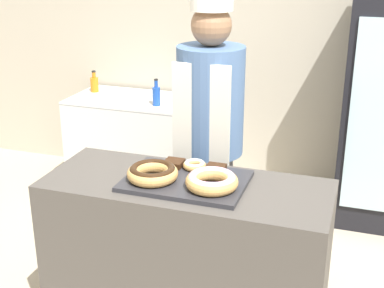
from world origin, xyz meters
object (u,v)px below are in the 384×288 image
object	(u,v)px
baker_person	(210,140)
bottle_blue	(156,95)
donut_chocolate_glaze	(152,172)
donut_light_glaze	(212,180)
donut_mini_center	(194,165)
brownie_back_left	(174,163)
serving_tray	(186,181)
brownie_back_right	(216,169)
chest_freezer	(133,141)
bottle_orange	(94,84)

from	to	relation	value
baker_person	bottle_blue	world-z (taller)	baker_person
donut_chocolate_glaze	donut_light_glaze	xyz separation A→B (m)	(0.32, 0.00, 0.00)
donut_mini_center	brownie_back_left	size ratio (longest dim) A/B	1.25
donut_mini_center	baker_person	xyz separation A→B (m)	(-0.05, 0.44, -0.01)
brownie_back_left	serving_tray	bearing A→B (deg)	-50.30
donut_light_glaze	brownie_back_left	xyz separation A→B (m)	(-0.28, 0.20, -0.02)
serving_tray	donut_light_glaze	xyz separation A→B (m)	(0.16, -0.06, 0.05)
brownie_back_right	donut_chocolate_glaze	bearing A→B (deg)	-143.43
chest_freezer	bottle_orange	bearing A→B (deg)	167.53
brownie_back_left	brownie_back_right	bearing A→B (deg)	0.00
donut_mini_center	bottle_orange	distance (m)	2.28
donut_light_glaze	bottle_blue	size ratio (longest dim) A/B	1.17
brownie_back_left	bottle_blue	size ratio (longest dim) A/B	0.44
baker_person	donut_mini_center	bearing A→B (deg)	-83.80
donut_mini_center	bottle_blue	xyz separation A→B (m)	(-0.82, 1.46, -0.06)
brownie_back_left	chest_freezer	world-z (taller)	brownie_back_left
donut_mini_center	bottle_orange	xyz separation A→B (m)	(-1.52, 1.69, -0.07)
serving_tray	bottle_blue	xyz separation A→B (m)	(-0.82, 1.60, -0.03)
donut_light_glaze	brownie_back_right	distance (m)	0.21
donut_mini_center	donut_chocolate_glaze	bearing A→B (deg)	-127.68
donut_light_glaze	chest_freezer	world-z (taller)	donut_light_glaze
donut_mini_center	donut_light_glaze	bearing A→B (deg)	-52.32
donut_chocolate_glaze	chest_freezer	world-z (taller)	donut_chocolate_glaze
brownie_back_right	baker_person	size ratio (longest dim) A/B	0.06
bottle_orange	brownie_back_right	bearing A→B (deg)	-45.94
baker_person	chest_freezer	xyz separation A→B (m)	(-1.07, 1.17, -0.54)
donut_mini_center	bottle_blue	bearing A→B (deg)	119.28
baker_person	donut_chocolate_glaze	bearing A→B (deg)	-99.80
donut_mini_center	chest_freezer	distance (m)	2.03
serving_tray	donut_light_glaze	world-z (taller)	donut_light_glaze
serving_tray	chest_freezer	distance (m)	2.14
donut_chocolate_glaze	baker_person	distance (m)	0.65
brownie_back_right	brownie_back_left	bearing A→B (deg)	180.00
serving_tray	brownie_back_right	size ratio (longest dim) A/B	6.23
chest_freezer	serving_tray	bearing A→B (deg)	-57.41
brownie_back_right	bottle_blue	distance (m)	1.74
chest_freezer	donut_mini_center	bearing A→B (deg)	-55.17
chest_freezer	donut_chocolate_glaze	bearing A→B (deg)	-62.09
serving_tray	brownie_back_left	size ratio (longest dim) A/B	6.23
bottle_orange	baker_person	bearing A→B (deg)	-40.47
bottle_blue	bottle_orange	xyz separation A→B (m)	(-0.70, 0.23, -0.01)
donut_mini_center	brownie_back_left	world-z (taller)	donut_mini_center
donut_light_glaze	chest_freezer	bearing A→B (deg)	125.16
donut_light_glaze	donut_mini_center	world-z (taller)	donut_light_glaze
brownie_back_left	brownie_back_right	xyz separation A→B (m)	(0.24, 0.00, 0.00)
baker_person	serving_tray	bearing A→B (deg)	-85.31
serving_tray	donut_light_glaze	distance (m)	0.18
serving_tray	chest_freezer	xyz separation A→B (m)	(-1.12, 1.75, -0.52)
donut_mini_center	serving_tray	bearing A→B (deg)	-90.00
donut_light_glaze	baker_person	size ratio (longest dim) A/B	0.15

